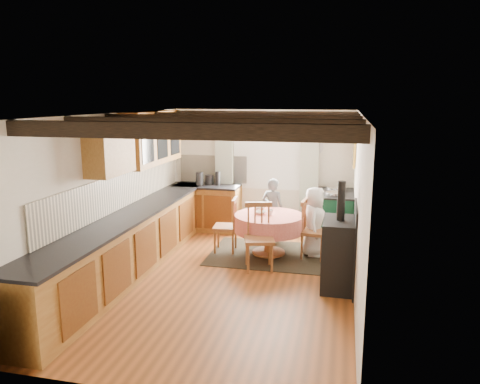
% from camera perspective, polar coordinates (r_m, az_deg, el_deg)
% --- Properties ---
extents(floor, '(3.60, 5.50, 0.00)m').
position_cam_1_polar(floor, '(6.86, -1.52, -10.79)').
color(floor, '#A35422').
rests_on(floor, ground).
extents(ceiling, '(3.60, 5.50, 0.00)m').
position_cam_1_polar(ceiling, '(6.34, -1.63, 9.68)').
color(ceiling, white).
rests_on(ceiling, ground).
extents(wall_back, '(3.60, 0.00, 2.40)m').
position_cam_1_polar(wall_back, '(9.14, 2.73, 2.71)').
color(wall_back, silver).
rests_on(wall_back, ground).
extents(wall_front, '(3.60, 0.00, 2.40)m').
position_cam_1_polar(wall_front, '(4.00, -11.57, -9.34)').
color(wall_front, silver).
rests_on(wall_front, ground).
extents(wall_left, '(0.00, 5.50, 2.40)m').
position_cam_1_polar(wall_left, '(7.15, -15.68, -0.22)').
color(wall_left, silver).
rests_on(wall_left, ground).
extents(wall_right, '(0.00, 5.50, 2.40)m').
position_cam_1_polar(wall_right, '(6.30, 14.49, -1.72)').
color(wall_right, silver).
rests_on(wall_right, ground).
extents(beam_a, '(3.60, 0.16, 0.16)m').
position_cam_1_polar(beam_a, '(4.44, -8.15, 7.58)').
color(beam_a, black).
rests_on(beam_a, ceiling).
extents(beam_b, '(3.60, 0.16, 0.16)m').
position_cam_1_polar(beam_b, '(5.39, -4.32, 8.35)').
color(beam_b, black).
rests_on(beam_b, ceiling).
extents(beam_c, '(3.60, 0.16, 0.16)m').
position_cam_1_polar(beam_c, '(6.35, -1.63, 8.87)').
color(beam_c, black).
rests_on(beam_c, ceiling).
extents(beam_d, '(3.60, 0.16, 0.16)m').
position_cam_1_polar(beam_d, '(7.32, 0.35, 9.24)').
color(beam_d, black).
rests_on(beam_d, ceiling).
extents(beam_e, '(3.60, 0.16, 0.16)m').
position_cam_1_polar(beam_e, '(8.30, 1.87, 9.52)').
color(beam_e, black).
rests_on(beam_e, ceiling).
extents(splash_left, '(0.02, 4.50, 0.55)m').
position_cam_1_polar(splash_left, '(7.40, -14.45, 0.24)').
color(splash_left, beige).
rests_on(splash_left, wall_left).
extents(splash_back, '(1.40, 0.02, 0.55)m').
position_cam_1_polar(splash_back, '(9.35, -3.34, 2.90)').
color(splash_back, beige).
rests_on(splash_back, wall_back).
extents(base_cabinet_left, '(0.60, 5.30, 0.88)m').
position_cam_1_polar(base_cabinet_left, '(7.21, -13.24, -6.26)').
color(base_cabinet_left, '#A17333').
rests_on(base_cabinet_left, floor).
extents(base_cabinet_back, '(1.30, 0.60, 0.88)m').
position_cam_1_polar(base_cabinet_back, '(9.24, -4.07, -2.01)').
color(base_cabinet_back, '#A17333').
rests_on(base_cabinet_back, floor).
extents(worktop_left, '(0.64, 5.30, 0.04)m').
position_cam_1_polar(worktop_left, '(7.07, -13.27, -2.72)').
color(worktop_left, black).
rests_on(worktop_left, base_cabinet_left).
extents(worktop_back, '(1.30, 0.64, 0.04)m').
position_cam_1_polar(worktop_back, '(9.13, -4.15, 0.77)').
color(worktop_back, black).
rests_on(worktop_back, base_cabinet_back).
extents(wall_cabinet_glass, '(0.34, 1.80, 0.90)m').
position_cam_1_polar(wall_cabinet_glass, '(8.04, -10.83, 6.68)').
color(wall_cabinet_glass, '#A17333').
rests_on(wall_cabinet_glass, wall_left).
extents(wall_cabinet_solid, '(0.34, 0.90, 0.70)m').
position_cam_1_polar(wall_cabinet_solid, '(6.70, -15.94, 5.06)').
color(wall_cabinet_solid, '#A17333').
rests_on(wall_cabinet_solid, wall_left).
extents(window_frame, '(1.34, 0.03, 1.54)m').
position_cam_1_polar(window_frame, '(9.05, 3.36, 5.18)').
color(window_frame, white).
rests_on(window_frame, wall_back).
extents(window_pane, '(1.20, 0.01, 1.40)m').
position_cam_1_polar(window_pane, '(9.06, 3.37, 5.18)').
color(window_pane, white).
rests_on(window_pane, wall_back).
extents(curtain_left, '(0.35, 0.10, 2.10)m').
position_cam_1_polar(curtain_left, '(9.22, -1.98, 2.17)').
color(curtain_left, '#B0BF99').
rests_on(curtain_left, wall_back).
extents(curtain_right, '(0.35, 0.10, 2.10)m').
position_cam_1_polar(curtain_right, '(8.94, 8.62, 1.74)').
color(curtain_right, '#B0BF99').
rests_on(curtain_right, wall_back).
extents(curtain_rod, '(2.00, 0.03, 0.03)m').
position_cam_1_polar(curtain_rod, '(8.92, 3.32, 8.95)').
color(curtain_rod, black).
rests_on(curtain_rod, wall_back).
extents(wall_picture, '(0.04, 0.50, 0.60)m').
position_cam_1_polar(wall_picture, '(8.49, 14.10, 5.10)').
color(wall_picture, gold).
rests_on(wall_picture, wall_right).
extents(wall_plate, '(0.30, 0.02, 0.30)m').
position_cam_1_polar(wall_plate, '(8.92, 9.41, 5.59)').
color(wall_plate, silver).
rests_on(wall_plate, wall_back).
extents(rug, '(1.97, 1.53, 0.01)m').
position_cam_1_polar(rug, '(7.86, 3.59, -7.77)').
color(rug, '#312B21').
rests_on(rug, floor).
extents(dining_table, '(1.16, 1.16, 0.70)m').
position_cam_1_polar(dining_table, '(7.75, 3.62, -5.37)').
color(dining_table, pink).
rests_on(dining_table, floor).
extents(chair_near, '(0.55, 0.57, 1.04)m').
position_cam_1_polar(chair_near, '(7.05, 2.42, -5.67)').
color(chair_near, brown).
rests_on(chair_near, floor).
extents(chair_left, '(0.46, 0.44, 0.95)m').
position_cam_1_polar(chair_left, '(7.88, -1.85, -4.13)').
color(chair_left, brown).
rests_on(chair_left, floor).
extents(chair_right, '(0.49, 0.47, 0.99)m').
position_cam_1_polar(chair_right, '(7.64, 9.21, -4.64)').
color(chair_right, brown).
rests_on(chair_right, floor).
extents(aga_range, '(0.68, 1.05, 0.97)m').
position_cam_1_polar(aga_range, '(8.49, 11.70, -3.14)').
color(aga_range, '#103823').
rests_on(aga_range, floor).
extents(cast_iron_stove, '(0.46, 0.76, 1.52)m').
position_cam_1_polar(cast_iron_stove, '(6.47, 12.33, -5.30)').
color(cast_iron_stove, black).
rests_on(cast_iron_stove, floor).
extents(child_far, '(0.49, 0.39, 1.18)m').
position_cam_1_polar(child_far, '(8.48, 4.11, -2.22)').
color(child_far, slate).
rests_on(child_far, floor).
extents(child_right, '(0.39, 0.59, 1.18)m').
position_cam_1_polar(child_right, '(7.75, 9.24, -3.67)').
color(child_right, white).
rests_on(child_right, floor).
extents(bowl_a, '(0.24, 0.24, 0.05)m').
position_cam_1_polar(bowl_a, '(7.70, 2.58, -2.58)').
color(bowl_a, silver).
rests_on(bowl_a, dining_table).
extents(bowl_b, '(0.22, 0.22, 0.06)m').
position_cam_1_polar(bowl_b, '(7.99, 2.45, -2.01)').
color(bowl_b, silver).
rests_on(bowl_b, dining_table).
extents(cup, '(0.14, 0.14, 0.09)m').
position_cam_1_polar(cup, '(7.64, 3.79, -2.55)').
color(cup, silver).
rests_on(cup, dining_table).
extents(canister_tall, '(0.15, 0.15, 0.26)m').
position_cam_1_polar(canister_tall, '(9.09, -5.07, 1.67)').
color(canister_tall, '#262628').
rests_on(canister_tall, worktop_back).
extents(canister_wide, '(0.17, 0.17, 0.19)m').
position_cam_1_polar(canister_wide, '(9.16, -3.84, 1.54)').
color(canister_wide, '#262628').
rests_on(canister_wide, worktop_back).
extents(canister_slim, '(0.10, 0.10, 0.27)m').
position_cam_1_polar(canister_slim, '(9.06, -2.78, 1.71)').
color(canister_slim, '#262628').
rests_on(canister_slim, worktop_back).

